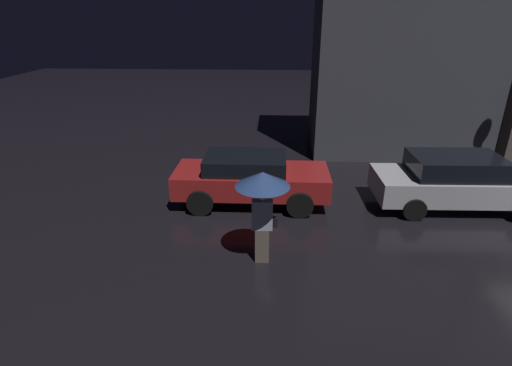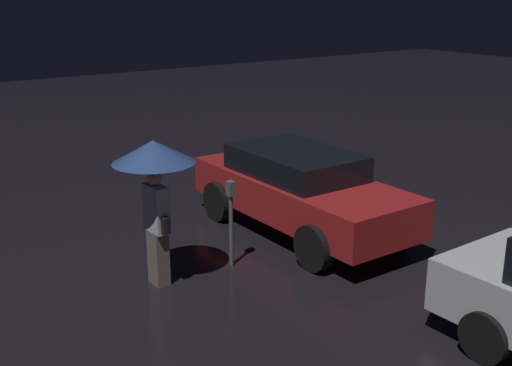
% 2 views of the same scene
% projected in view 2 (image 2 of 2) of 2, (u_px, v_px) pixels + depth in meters
% --- Properties ---
extents(parked_car_red, '(4.27, 1.88, 1.41)m').
position_uv_depth(parked_car_red, '(300.00, 189.00, 10.84)').
color(parked_car_red, maroon).
rests_on(parked_car_red, ground).
extents(pedestrian_with_umbrella, '(1.12, 1.12, 2.09)m').
position_uv_depth(pedestrian_with_umbrella, '(154.00, 169.00, 8.62)').
color(pedestrian_with_umbrella, '#66564C').
rests_on(pedestrian_with_umbrella, ground).
extents(parking_meter, '(0.12, 0.10, 1.33)m').
position_uv_depth(parking_meter, '(231.00, 214.00, 9.47)').
color(parking_meter, '#4C5154').
rests_on(parking_meter, ground).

